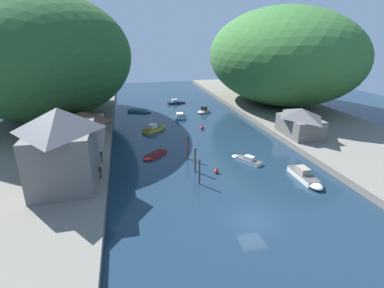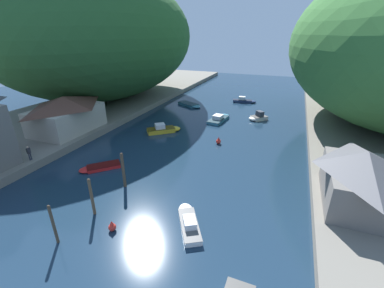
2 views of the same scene
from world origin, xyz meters
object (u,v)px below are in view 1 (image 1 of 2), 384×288
boat_open_rowboat (203,111)px  person_by_boathouse (100,171)px  right_bank_cottage (300,121)px  channel_buoy_near (217,171)px  waterfront_building (62,145)px  boat_yellow_tender (154,155)px  boathouse_shed (82,127)px  boat_moored_right (180,116)px  boat_small_dinghy (246,159)px  person_on_quay (101,155)px  boat_far_right_bank (177,102)px  boat_red_skiff (306,177)px  channel_buoy_far (202,128)px  boat_cabin_cruiser (141,111)px  boat_mid_channel (155,128)px

boat_open_rowboat → person_by_boathouse: size_ratio=2.12×
right_bank_cottage → channel_buoy_near: right_bank_cottage is taller
waterfront_building → boat_yellow_tender: (10.98, 7.89, -5.41)m
boathouse_shed → boat_moored_right: size_ratio=1.56×
channel_buoy_near → waterfront_building: bearing=-179.1°
waterfront_building → boat_small_dinghy: 24.73m
waterfront_building → boathouse_shed: bearing=88.7°
person_on_quay → boat_far_right_bank: bearing=-17.7°
person_on_quay → waterfront_building: bearing=153.1°
boat_red_skiff → channel_buoy_far: boat_red_skiff is taller
channel_buoy_near → boat_cabin_cruiser: bearing=102.1°
boat_red_skiff → person_by_boathouse: bearing=-9.5°
person_by_boathouse → boat_mid_channel: bearing=-2.9°
waterfront_building → boathouse_shed: size_ratio=1.01×
boathouse_shed → channel_buoy_near: (18.31, -14.10, -3.21)m
right_bank_cottage → channel_buoy_near: bearing=-151.8°
right_bank_cottage → waterfront_building: bearing=-164.8°
right_bank_cottage → channel_buoy_far: right_bank_cottage is taller
boat_open_rowboat → boat_small_dinghy: bearing=132.6°
boat_red_skiff → boat_moored_right: boat_red_skiff is taller
right_bank_cottage → person_on_quay: 33.31m
boat_cabin_cruiser → person_by_boathouse: (-7.05, -36.35, 1.67)m
right_bank_cottage → boat_small_dinghy: 14.67m
boathouse_shed → boat_cabin_cruiser: boathouse_shed is taller
channel_buoy_near → person_by_boathouse: size_ratio=0.54×
boathouse_shed → right_bank_cottage: bearing=-7.0°
boat_far_right_bank → person_on_quay: 41.89m
right_bank_cottage → person_on_quay: bearing=-172.3°
right_bank_cottage → boat_yellow_tender: size_ratio=2.00×
right_bank_cottage → boat_mid_channel: 26.62m
boat_red_skiff → boat_open_rowboat: bearing=-83.3°
waterfront_building → boat_open_rowboat: waterfront_building is taller
boat_far_right_bank → channel_buoy_far: (0.86, -23.86, 0.00)m
right_bank_cottage → person_on_quay: right_bank_cottage is taller
right_bank_cottage → boat_mid_channel: bearing=155.0°
boat_small_dinghy → channel_buoy_far: (-2.24, 16.61, 0.08)m
boat_yellow_tender → boat_red_skiff: bearing=-169.3°
boat_red_skiff → person_on_quay: size_ratio=3.84×
waterfront_building → boat_open_rowboat: (25.26, 32.42, -5.15)m
boat_yellow_tender → boat_red_skiff: boat_red_skiff is taller
boat_cabin_cruiser → boat_far_right_bank: bearing=152.1°
waterfront_building → person_on_quay: waterfront_building is taller
waterfront_building → boathouse_shed: waterfront_building is taller
boat_yellow_tender → boat_mid_channel: boat_mid_channel is taller
boat_mid_channel → channel_buoy_far: 9.21m
right_bank_cottage → boat_open_rowboat: (-11.33, 22.51, -2.95)m
boat_mid_channel → boat_moored_right: boat_mid_channel is taller
boat_small_dinghy → channel_buoy_near: 6.03m
boathouse_shed → boat_yellow_tender: (10.66, -6.50, -3.37)m
waterfront_building → right_bank_cottage: bearing=15.2°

